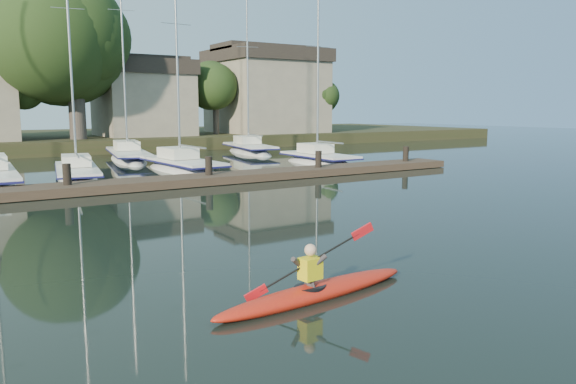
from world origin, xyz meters
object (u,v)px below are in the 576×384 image
sailboat_2 (78,182)px  sailboat_6 (128,163)px  dock (143,184)px  sailboat_3 (182,175)px  sailboat_4 (319,167)px  kayak (315,289)px  sailboat_7 (249,156)px

sailboat_2 → sailboat_6: 9.47m
sailboat_6 → dock: bearing=-94.0°
sailboat_3 → sailboat_4: 8.39m
sailboat_3 → sailboat_4: bearing=-8.3°
kayak → sailboat_7: (14.34, 28.75, -0.37)m
kayak → sailboat_3: 20.92m
sailboat_4 → sailboat_7: (0.40, 9.41, -0.00)m
dock → sailboat_4: sailboat_4 is taller
kayak → sailboat_2: sailboat_2 is taller
sailboat_7 → sailboat_3: bearing=-125.6°
dock → sailboat_3: sailboat_3 is taller
sailboat_4 → sailboat_6: size_ratio=0.75×
sailboat_2 → sailboat_3: size_ratio=1.02×
sailboat_2 → sailboat_4: 13.75m
sailboat_3 → kayak: bearing=-108.2°
kayak → dock: (1.80, 15.01, 0.03)m
kayak → dock: bearing=76.8°
sailboat_3 → sailboat_7: sailboat_7 is taller
sailboat_6 → sailboat_7: sailboat_6 is taller
kayak → sailboat_6: sailboat_6 is taller
sailboat_2 → dock: bearing=-62.3°
kayak → sailboat_3: sailboat_3 is taller
kayak → sailboat_6: (5.07, 28.02, -0.36)m
dock → kayak: bearing=-96.8°
sailboat_3 → sailboat_6: 7.88m
dock → sailboat_7: bearing=47.6°
sailboat_3 → sailboat_6: (-0.51, 7.86, 0.01)m
dock → sailboat_6: (3.27, 13.01, -0.39)m
kayak → sailboat_3: size_ratio=0.33×
kayak → sailboat_2: 19.90m
sailboat_4 → sailboat_6: bearing=137.4°
sailboat_2 → sailboat_7: size_ratio=1.01×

